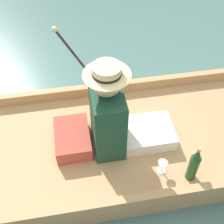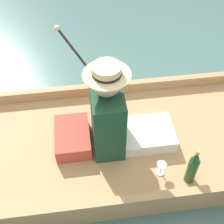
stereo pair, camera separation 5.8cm
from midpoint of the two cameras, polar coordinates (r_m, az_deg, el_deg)
The scene contains 8 objects.
ground_plane at distance 2.62m, azimuth -1.67°, elevation -7.23°, with size 16.00×16.00×0.00m, color #476B66.
punt_boat at distance 2.56m, azimuth -1.70°, elevation -6.26°, with size 1.18×3.36×0.24m.
seat_cushion at distance 2.47m, azimuth -7.89°, elevation -4.80°, with size 0.38×0.27×0.13m.
seated_person at distance 2.28m, azimuth 0.09°, elevation -0.99°, with size 0.37×0.68×0.78m.
teddy_bear at distance 2.60m, azimuth -2.15°, elevation 2.44°, with size 0.25×0.14×0.35m.
wine_glass at distance 2.31m, azimuth 8.52°, elevation -9.54°, with size 0.07×0.07×0.11m.
walking_cane at distance 2.52m, azimuth -6.70°, elevation 9.32°, with size 0.04×0.42×0.78m.
champagne_bottle at distance 2.26m, azimuth 14.08°, elevation -9.26°, with size 0.07×0.07×0.35m.
Camera 1 is at (1.49, -0.21, 2.15)m, focal length 50.00 mm.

